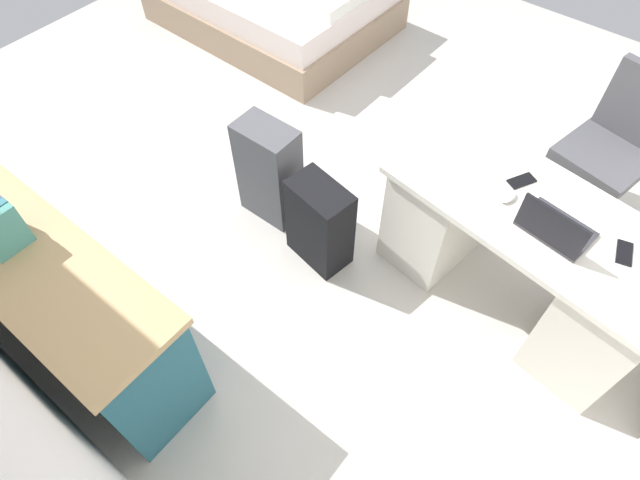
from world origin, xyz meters
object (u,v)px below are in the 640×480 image
Objects in this scene: cell_phone_near_laptop at (624,253)px; office_chair at (606,157)px; suitcase_black at (320,224)px; laptop at (554,228)px; computer_mouse at (508,197)px; cell_phone_by_mouse at (522,181)px; suitcase_spare_grey at (269,172)px; credenza at (47,289)px; desk at (518,255)px.

office_chair is at bearing -88.33° from cell_phone_near_laptop.
suitcase_black is 1.69× the size of laptop.
cell_phone_by_mouse is (-0.00, -0.15, -0.01)m from computer_mouse.
cell_phone_near_laptop is (-1.84, -0.33, 0.40)m from suitcase_spare_grey.
suitcase_spare_grey is at bearing 39.87° from office_chair.
computer_mouse is 0.55m from cell_phone_near_laptop.
office_chair is 6.91× the size of cell_phone_near_laptop.
suitcase_black is 1.09m from cell_phone_by_mouse.
cell_phone_by_mouse is at bearing -131.65° from credenza.
suitcase_black is (1.08, 1.38, -0.13)m from office_chair.
desk reaches higher than suitcase_spare_grey.
office_chair reaches higher than credenza.
suitcase_spare_grey is (1.45, 0.33, -0.05)m from desk.
credenza is 5.34× the size of laptop.
credenza reaches higher than cell_phone_by_mouse.
suitcase_spare_grey is at bearing -102.29° from credenza.
suitcase_spare_grey is at bearing 8.50° from laptop.
office_chair is 1.65× the size of suitcase_black.
credenza is at bearing 77.34° from suitcase_spare_grey.
laptop is at bearing -139.65° from credenza.
suitcase_black is at bearing 168.81° from suitcase_spare_grey.
cell_phone_near_laptop is at bearing -153.47° from suitcase_black.
suitcase_spare_grey is at bearing 12.92° from desk.
cell_phone_by_mouse is (-1.58, -1.78, 0.35)m from credenza.
cell_phone_by_mouse is at bearing -37.35° from desk.
suitcase_spare_grey is (1.54, 1.29, -0.08)m from office_chair.
cell_phone_near_laptop is (-0.39, -0.00, 0.36)m from desk.
computer_mouse reaches higher than desk.
suitcase_spare_grey is at bearing 21.25° from computer_mouse.
laptop is (-1.54, -0.23, 0.45)m from suitcase_spare_grey.
suitcase_spare_grey is 1.62m from laptop.
office_chair is 3.19m from credenza.
laptop is at bearing 131.65° from desk.
computer_mouse reaches higher than cell_phone_by_mouse.
credenza reaches higher than desk.
suitcase_spare_grey reaches higher than suitcase_black.
cell_phone_near_laptop reaches higher than suitcase_spare_grey.
computer_mouse is at bearing -16.88° from laptop.
suitcase_spare_grey is at bearing 46.97° from cell_phone_by_mouse.
credenza reaches higher than suitcase_spare_grey.
desk is 0.40m from computer_mouse.
laptop is (-1.08, -0.32, 0.50)m from suitcase_black.
cell_phone_near_laptop is 1.00× the size of cell_phone_by_mouse.
desk is 0.42m from laptop.
desk is 1.61× the size of office_chair.
office_chair is 1.12m from laptop.
suitcase_spare_grey is 4.98× the size of cell_phone_near_laptop.
credenza is 2.40m from cell_phone_by_mouse.
computer_mouse is 0.15m from cell_phone_by_mouse.
suitcase_black is 1.23m from laptop.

